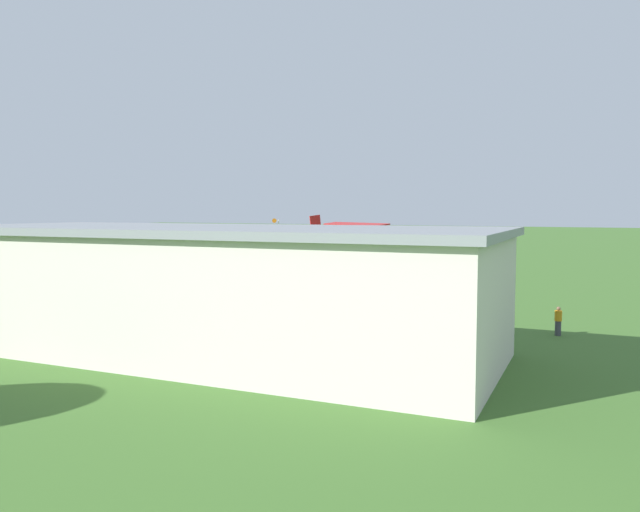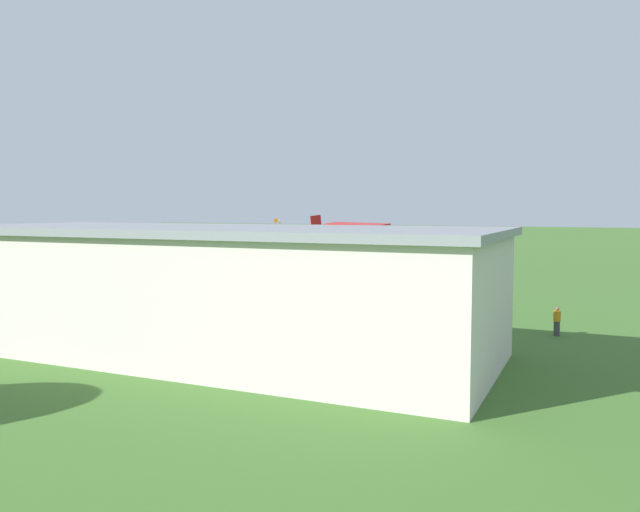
{
  "view_description": "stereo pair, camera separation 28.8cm",
  "coord_description": "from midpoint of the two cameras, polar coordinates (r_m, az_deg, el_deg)",
  "views": [
    {
      "loc": [
        -22.39,
        59.14,
        6.74
      ],
      "look_at": [
        -0.53,
        14.94,
        3.07
      ],
      "focal_mm": 35.01,
      "sensor_mm": 36.0,
      "label": 1
    },
    {
      "loc": [
        -22.65,
        59.01,
        6.74
      ],
      "look_at": [
        -0.53,
        14.94,
        3.07
      ],
      "focal_mm": 35.01,
      "sensor_mm": 36.0,
      "label": 2
    }
  ],
  "objects": [
    {
      "name": "car_silver",
      "position": [
        49.74,
        -22.08,
        -2.89
      ],
      "size": [
        1.97,
        4.46,
        1.6
      ],
      "color": "#B7B7BC",
      "rests_on": "ground_plane"
    },
    {
      "name": "car_green",
      "position": [
        46.86,
        -15.27,
        -3.15
      ],
      "size": [
        2.29,
        4.69,
        1.59
      ],
      "color": "#1E6B38",
      "rests_on": "ground_plane"
    },
    {
      "name": "person_by_parked_cars",
      "position": [
        45.66,
        -4.8,
        -3.19
      ],
      "size": [
        0.51,
        0.51,
        1.68
      ],
      "color": "#72338C",
      "rests_on": "ground_plane"
    },
    {
      "name": "biplane",
      "position": [
        60.34,
        2.56,
        1.89
      ],
      "size": [
        8.95,
        8.1,
        3.83
      ],
      "color": "#B21E1E"
    },
    {
      "name": "person_crossing_taxiway",
      "position": [
        35.87,
        21.06,
        -5.61
      ],
      "size": [
        0.46,
        0.46,
        1.56
      ],
      "color": "#3F3F47",
      "rests_on": "ground_plane"
    },
    {
      "name": "ground_plane",
      "position": [
        63.58,
        5.76,
        -1.85
      ],
      "size": [
        400.0,
        400.0,
        0.0
      ],
      "primitive_type": "plane",
      "color": "#3D6628"
    },
    {
      "name": "car_red",
      "position": [
        56.26,
        -24.89,
        -2.2
      ],
      "size": [
        2.26,
        4.58,
        1.53
      ],
      "color": "red",
      "rests_on": "ground_plane"
    },
    {
      "name": "windsock",
      "position": [
        84.6,
        -3.93,
        3.0
      ],
      "size": [
        1.38,
        1.41,
        5.57
      ],
      "color": "silver",
      "rests_on": "ground_plane"
    },
    {
      "name": "hangar",
      "position": [
        30.08,
        -9.89,
        -2.98
      ],
      "size": [
        27.65,
        11.86,
        5.95
      ],
      "color": "beige",
      "rests_on": "ground_plane"
    }
  ]
}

